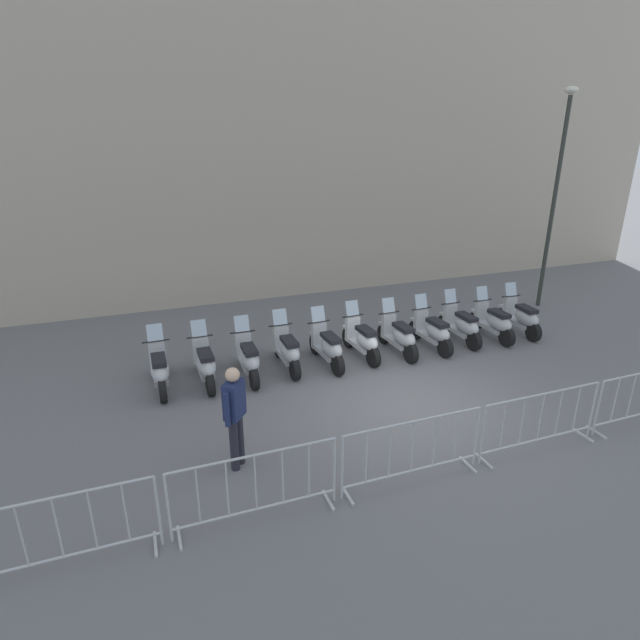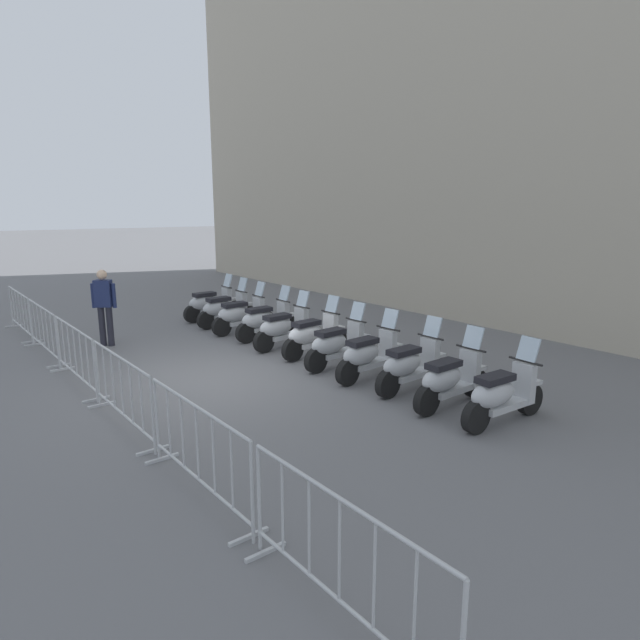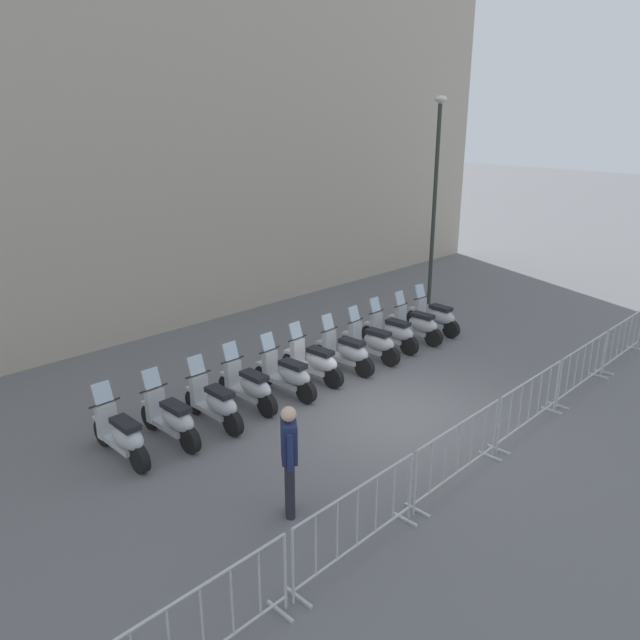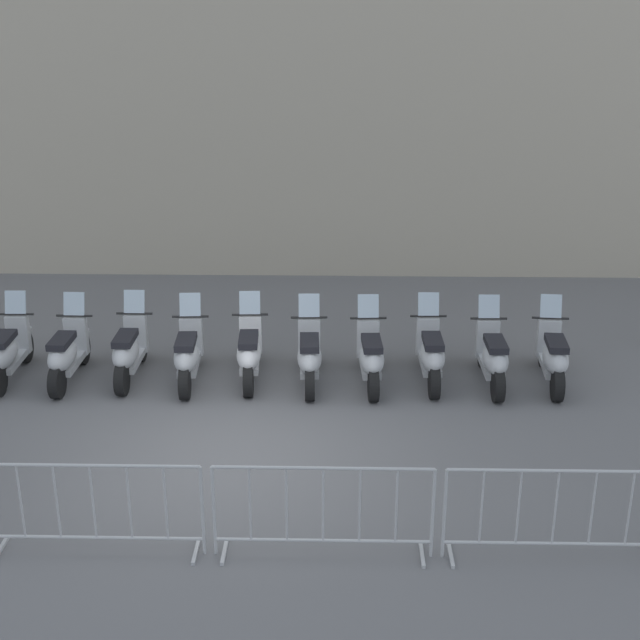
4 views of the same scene
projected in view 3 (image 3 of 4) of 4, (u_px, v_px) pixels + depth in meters
name	position (u px, v px, depth m)	size (l,w,h in m)	color
ground_plane	(399.00, 415.00, 11.72)	(120.00, 120.00, 0.00)	slate
building_facade	(134.00, 28.00, 15.12)	(28.00, 2.40, 15.39)	#B2A893
motorcycle_0	(122.00, 436.00, 10.05)	(0.64, 1.72, 1.24)	black
motorcycle_1	(171.00, 419.00, 10.63)	(0.66, 1.72, 1.24)	black
motorcycle_2	(215.00, 403.00, 11.21)	(0.63, 1.72, 1.24)	black
motorcycle_3	(249.00, 387.00, 11.91)	(0.64, 1.72, 1.24)	black
motorcycle_4	(287.00, 375.00, 12.45)	(0.70, 1.71, 1.24)	black
motorcycle_5	(315.00, 362.00, 13.13)	(0.70, 1.71, 1.24)	black
motorcycle_6	(346.00, 352.00, 13.68)	(0.69, 1.71, 1.24)	black
motorcycle_7	(372.00, 342.00, 14.29)	(0.70, 1.71, 1.24)	black
motorcycle_8	(392.00, 332.00, 14.98)	(0.66, 1.72, 1.24)	black
motorcycle_9	(416.00, 325.00, 15.54)	(0.66, 1.72, 1.24)	black
motorcycle_10	(435.00, 317.00, 16.18)	(0.57, 1.73, 1.24)	black
barrier_segment_0	(203.00, 629.00, 6.13)	(2.28, 0.79, 1.07)	#B2B5B7
barrier_segment_1	(357.00, 523.00, 7.75)	(2.28, 0.79, 1.07)	#B2B5B7
barrier_segment_2	(458.00, 453.00, 9.38)	(2.28, 0.79, 1.07)	#B2B5B7
barrier_segment_3	(530.00, 404.00, 11.00)	(2.28, 0.79, 1.07)	#B2B5B7
barrier_segment_4	(583.00, 368.00, 12.62)	(2.28, 0.79, 1.07)	#B2B5B7
barrier_segment_5	(624.00, 340.00, 14.24)	(2.28, 0.79, 1.07)	#B2B5B7
street_lamp	(436.00, 184.00, 17.74)	(0.36, 0.36, 6.16)	#2D332D
officer_near_row_end	(289.00, 455.00, 8.47)	(0.37, 0.49, 1.73)	#23232D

